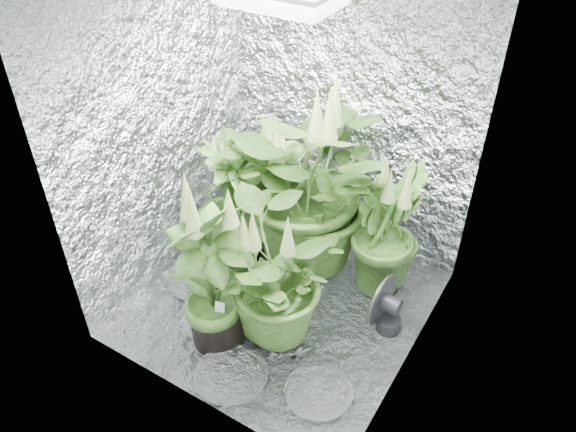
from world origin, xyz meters
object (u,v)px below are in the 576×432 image
(plant_a, at_px, (313,184))
(plant_b, at_px, (270,197))
(plant_f, at_px, (211,275))
(circulation_fan, at_px, (386,308))
(plant_e, at_px, (270,282))
(plant_d, at_px, (231,208))
(plant_c, at_px, (387,231))

(plant_a, distance_m, plant_b, 0.32)
(plant_f, relative_size, circulation_fan, 2.99)
(plant_a, distance_m, plant_e, 0.72)
(plant_b, bearing_deg, plant_f, -78.83)
(plant_f, bearing_deg, plant_d, 117.95)
(plant_d, height_order, circulation_fan, plant_d)
(plant_d, relative_size, plant_f, 0.86)
(plant_c, xyz_separation_m, plant_d, (-0.93, -0.28, -0.01))
(plant_f, bearing_deg, plant_c, 55.78)
(plant_c, relative_size, circulation_fan, 2.60)
(plant_b, xyz_separation_m, plant_d, (-0.17, -0.19, -0.03))
(plant_f, height_order, circulation_fan, plant_f)
(circulation_fan, bearing_deg, plant_f, -139.35)
(plant_b, distance_m, plant_d, 0.26)
(plant_b, height_order, plant_f, plant_f)
(plant_a, bearing_deg, plant_b, -168.31)
(plant_a, height_order, plant_d, plant_a)
(plant_c, distance_m, plant_e, 0.79)
(plant_c, relative_size, plant_d, 1.02)
(circulation_fan, bearing_deg, plant_b, 169.80)
(plant_b, bearing_deg, plant_e, -57.07)
(plant_d, distance_m, circulation_fan, 1.13)
(plant_a, xyz_separation_m, circulation_fan, (0.66, -0.29, -0.46))
(plant_a, xyz_separation_m, plant_e, (0.13, -0.68, -0.19))
(plant_e, relative_size, circulation_fan, 2.46)
(plant_b, bearing_deg, plant_d, -130.69)
(plant_a, xyz_separation_m, plant_f, (-0.11, -0.86, -0.12))
(plant_c, height_order, plant_f, plant_f)
(plant_a, height_order, plant_f, plant_a)
(plant_a, height_order, plant_c, plant_a)
(plant_a, bearing_deg, plant_f, -97.45)
(plant_a, relative_size, plant_b, 1.28)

